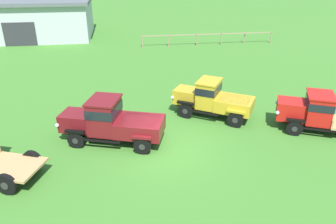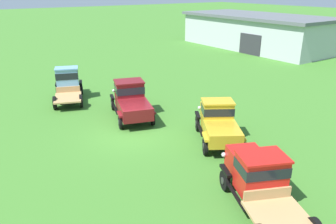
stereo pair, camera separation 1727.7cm
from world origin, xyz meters
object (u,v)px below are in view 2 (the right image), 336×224
(vintage_truck_midrow_center, at_px, (218,121))
(vintage_truck_far_side, at_px, (258,176))
(vintage_truck_foreground_near, at_px, (68,83))
(farm_shed, at_px, (256,31))
(vintage_truck_second_in_line, at_px, (130,99))

(vintage_truck_midrow_center, xyz_separation_m, vintage_truck_far_side, (4.79, -2.38, -0.01))
(vintage_truck_foreground_near, relative_size, vintage_truck_far_side, 0.93)
(farm_shed, height_order, vintage_truck_midrow_center, farm_shed)
(farm_shed, xyz_separation_m, vintage_truck_midrow_center, (18.16, -23.46, -1.06))
(vintage_truck_foreground_near, distance_m, vintage_truck_far_side, 16.04)
(farm_shed, height_order, vintage_truck_far_side, farm_shed)
(vintage_truck_midrow_center, bearing_deg, vintage_truck_foreground_near, -159.56)
(vintage_truck_second_in_line, bearing_deg, vintage_truck_far_side, -1.55)
(vintage_truck_second_in_line, height_order, vintage_truck_midrow_center, vintage_truck_second_in_line)
(farm_shed, xyz_separation_m, vintage_truck_second_in_line, (12.53, -25.56, -1.02))
(vintage_truck_second_in_line, relative_size, vintage_truck_far_side, 1.01)
(vintage_truck_foreground_near, relative_size, vintage_truck_midrow_center, 1.06)
(vintage_truck_foreground_near, relative_size, vintage_truck_second_in_line, 0.92)
(farm_shed, relative_size, vintage_truck_midrow_center, 4.35)
(vintage_truck_foreground_near, distance_m, vintage_truck_second_in_line, 5.90)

